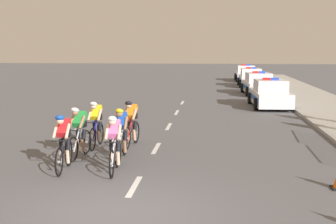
{
  "coord_description": "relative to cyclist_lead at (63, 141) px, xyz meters",
  "views": [
    {
      "loc": [
        1.81,
        -8.22,
        3.21
      ],
      "look_at": [
        0.32,
        6.3,
        1.1
      ],
      "focal_mm": 48.01,
      "sensor_mm": 36.0,
      "label": 1
    }
  ],
  "objects": [
    {
      "name": "cyclist_fifth",
      "position": [
        0.13,
        2.78,
        0.0
      ],
      "size": [
        0.42,
        1.72,
        1.56
      ],
      "color": "black",
      "rests_on": "ground"
    },
    {
      "name": "ground_plane",
      "position": [
        2.06,
        -2.86,
        -0.79
      ],
      "size": [
        160.0,
        160.0,
        0.0
      ],
      "primitive_type": "plane",
      "color": "#56565B"
    },
    {
      "name": "police_car_second",
      "position": [
        6.9,
        20.03,
        -0.11
      ],
      "size": [
        2.2,
        4.5,
        1.59
      ],
      "color": "silver",
      "rests_on": "ground"
    },
    {
      "name": "cyclist_third",
      "position": [
        -0.01,
        1.41,
        0.0
      ],
      "size": [
        0.45,
        1.72,
        1.56
      ],
      "color": "black",
      "rests_on": "ground"
    },
    {
      "name": "cyclist_lead",
      "position": [
        0.0,
        0.0,
        0.0
      ],
      "size": [
        0.44,
        1.72,
        1.56
      ],
      "color": "black",
      "rests_on": "ground"
    },
    {
      "name": "cyclist_sixth",
      "position": [
        1.22,
        3.09,
        0.0
      ],
      "size": [
        0.45,
        1.72,
        1.56
      ],
      "color": "black",
      "rests_on": "ground"
    },
    {
      "name": "cyclist_fourth",
      "position": [
        1.25,
        1.34,
        0.0
      ],
      "size": [
        0.42,
        1.72,
        1.56
      ],
      "color": "black",
      "rests_on": "ground"
    },
    {
      "name": "cyclist_second",
      "position": [
        1.35,
        -0.03,
        0.0
      ],
      "size": [
        0.44,
        1.72,
        1.56
      ],
      "color": "black",
      "rests_on": "ground"
    },
    {
      "name": "police_car_third",
      "position": [
        6.9,
        26.38,
        -0.11
      ],
      "size": [
        2.02,
        4.41,
        1.59
      ],
      "color": "white",
      "rests_on": "ground"
    },
    {
      "name": "lane_markings_centre",
      "position": [
        2.06,
        4.88,
        -0.78
      ],
      "size": [
        0.14,
        21.6,
        0.01
      ],
      "color": "white",
      "rests_on": "ground"
    },
    {
      "name": "kerb_edge",
      "position": [
        8.03,
        11.14,
        -0.72
      ],
      "size": [
        0.16,
        60.0,
        0.13
      ],
      "primitive_type": "cube",
      "color": "#9E9E99",
      "rests_on": "ground"
    },
    {
      "name": "police_car_nearest",
      "position": [
        6.9,
        13.46,
        -0.11
      ],
      "size": [
        2.13,
        4.47,
        1.59
      ],
      "color": "white",
      "rests_on": "ground"
    },
    {
      "name": "police_car_furthest",
      "position": [
        6.9,
        32.43,
        -0.11
      ],
      "size": [
        2.0,
        4.4,
        1.59
      ],
      "color": "white",
      "rests_on": "ground"
    }
  ]
}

